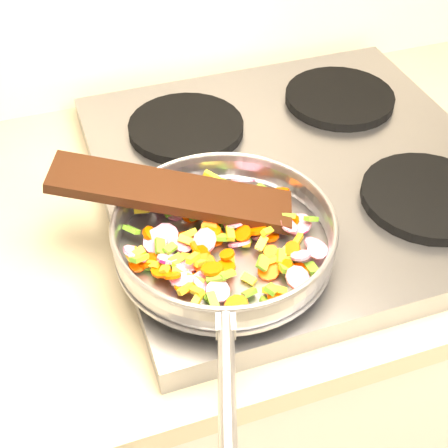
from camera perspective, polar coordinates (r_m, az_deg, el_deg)
name	(u,v)px	position (r m, az deg, el deg)	size (l,w,h in m)	color
cooktop	(297,174)	(0.99, 6.70, 4.57)	(0.60, 0.60, 0.04)	#939399
grate_fl	(245,241)	(0.83, 1.93, -1.56)	(0.19, 0.19, 0.02)	black
grate_fr	(427,197)	(0.94, 18.08, 2.39)	(0.19, 0.19, 0.02)	black
grate_bl	(186,127)	(1.04, -3.49, 8.82)	(0.19, 0.19, 0.02)	black
grate_br	(340,98)	(1.13, 10.52, 11.29)	(0.19, 0.19, 0.02)	black
saute_pan	(224,235)	(0.79, 0.00, -0.98)	(0.32, 0.48, 0.05)	#9E9EA5
vegetable_heap	(220,241)	(0.79, -0.35, -1.55)	(0.26, 0.26, 0.05)	#F04400
wooden_spatula	(172,192)	(0.82, -4.76, 2.91)	(0.32, 0.07, 0.01)	black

